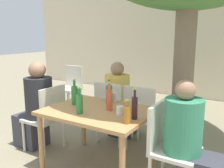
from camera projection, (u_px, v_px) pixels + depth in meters
ground_plane at (99, 167)px, 3.03m from camera, size 30.00×30.00×0.00m
cafe_building_wall at (191, 41)px, 6.11m from camera, size 10.00×0.08×2.80m
dining_table_front at (99, 117)px, 2.90m from camera, size 1.20×0.92×0.73m
patio_chair_0 at (48, 115)px, 3.35m from camera, size 0.44×0.44×0.91m
patio_chair_1 at (167, 143)px, 2.50m from camera, size 0.44×0.44×0.91m
patio_chair_2 at (112, 109)px, 3.63m from camera, size 0.44×0.44×0.91m
patio_chair_3 at (142, 114)px, 3.38m from camera, size 0.44×0.44×0.91m
patio_chair_4 at (71, 85)px, 5.31m from camera, size 0.44×0.44×0.91m
person_seated_0 at (35, 109)px, 3.46m from camera, size 0.59×0.37×1.23m
person_seated_1 at (191, 147)px, 2.37m from camera, size 0.58×0.37×1.18m
person_seated_2 at (120, 104)px, 3.82m from camera, size 0.37×0.58×1.19m
green_bottle_0 at (79, 103)px, 2.73m from camera, size 0.07×0.07×0.30m
green_bottle_1 at (109, 94)px, 3.12m from camera, size 0.08×0.08×0.32m
wine_bottle_2 at (135, 107)px, 2.54m from camera, size 0.06×0.06×0.32m
soda_bottle_3 at (109, 99)px, 2.83m from camera, size 0.07×0.07×0.33m
green_bottle_4 at (75, 95)px, 3.07m from camera, size 0.08×0.08×0.32m
amber_bottle_5 at (127, 114)px, 2.42m from camera, size 0.07×0.07×0.24m
drinking_glass_0 at (115, 97)px, 3.21m from camera, size 0.07×0.07×0.11m
drinking_glass_1 at (120, 110)px, 2.71m from camera, size 0.08×0.08×0.09m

